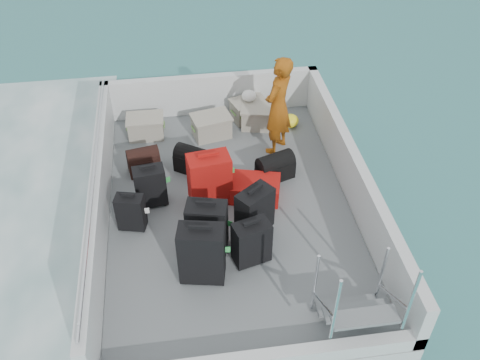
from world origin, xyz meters
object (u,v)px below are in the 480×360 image
at_px(crate_0, 146,127).
at_px(crate_2, 249,110).
at_px(suitcase_8, 254,189).
at_px(suitcase_1, 131,213).
at_px(suitcase_4, 207,227).
at_px(crate_3, 259,118).
at_px(suitcase_5, 210,180).
at_px(passenger, 278,106).
at_px(suitcase_2, 150,187).
at_px(suitcase_7, 255,211).
at_px(suitcase_3, 202,254).
at_px(suitcase_6, 252,243).
at_px(crate_1, 211,127).

height_order(crate_0, crate_2, crate_0).
bearing_deg(suitcase_8, suitcase_1, 117.51).
height_order(suitcase_4, crate_3, suitcase_4).
bearing_deg(suitcase_5, passenger, 35.21).
height_order(suitcase_2, passenger, passenger).
height_order(suitcase_2, crate_3, suitcase_2).
bearing_deg(suitcase_7, suitcase_2, 115.27).
height_order(suitcase_3, suitcase_6, suitcase_3).
height_order(suitcase_1, suitcase_4, suitcase_4).
xyz_separation_m(suitcase_4, passenger, (1.26, 1.93, 0.43)).
bearing_deg(suitcase_3, suitcase_5, 91.58).
bearing_deg(suitcase_2, crate_2, 41.57).
xyz_separation_m(suitcase_2, crate_1, (0.99, 1.48, -0.13)).
bearing_deg(crate_0, suitcase_4, -73.60).
bearing_deg(suitcase_1, suitcase_2, 72.76).
height_order(suitcase_6, suitcase_8, suitcase_6).
height_order(crate_0, crate_1, crate_1).
relative_size(suitcase_3, crate_0, 1.46).
relative_size(suitcase_6, passenger, 0.39).
distance_m(crate_2, crate_3, 0.29).
relative_size(suitcase_2, crate_2, 1.13).
distance_m(suitcase_6, crate_3, 2.92).
bearing_deg(passenger, crate_1, -76.81).
xyz_separation_m(suitcase_2, suitcase_7, (1.33, -0.71, 0.03)).
xyz_separation_m(suitcase_6, crate_1, (-0.22, 2.71, -0.14)).
distance_m(suitcase_2, suitcase_4, 1.17).
bearing_deg(suitcase_1, suitcase_5, 32.69).
distance_m(suitcase_3, suitcase_6, 0.65).
bearing_deg(suitcase_8, suitcase_5, 105.59).
height_order(suitcase_5, crate_0, suitcase_5).
xyz_separation_m(crate_2, passenger, (0.30, -0.89, 0.63)).
distance_m(suitcase_5, suitcase_6, 1.22).
xyz_separation_m(suitcase_2, suitcase_4, (0.69, -0.94, 0.06)).
bearing_deg(crate_0, crate_2, 8.82).
bearing_deg(crate_1, passenger, -26.78).
distance_m(suitcase_4, suitcase_7, 0.68).
xyz_separation_m(suitcase_7, crate_0, (-1.39, 2.33, -0.17)).
height_order(suitcase_3, suitcase_8, suitcase_3).
height_order(suitcase_5, suitcase_8, suitcase_5).
distance_m(suitcase_4, crate_0, 2.68).
xyz_separation_m(suitcase_4, suitcase_8, (0.74, 0.88, -0.23)).
xyz_separation_m(suitcase_1, crate_1, (1.25, 1.93, -0.10)).
height_order(suitcase_3, crate_0, suitcase_3).
height_order(suitcase_4, crate_2, suitcase_4).
height_order(suitcase_7, crate_0, suitcase_7).
height_order(suitcase_4, suitcase_6, suitcase_4).
distance_m(suitcase_2, suitcase_5, 0.82).
relative_size(suitcase_5, crate_1, 1.36).
xyz_separation_m(suitcase_3, suitcase_4, (0.11, 0.47, -0.04)).
bearing_deg(crate_0, suitcase_1, -95.54).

